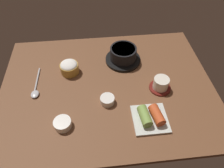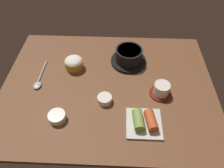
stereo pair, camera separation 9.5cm
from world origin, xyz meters
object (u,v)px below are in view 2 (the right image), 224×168
object	(u,v)px
banchan_cup_center	(105,99)
spoon	(39,81)
stone_pot	(129,56)
kimchi_plate	(144,122)
tea_cup_with_saucer	(161,90)
side_bowl_near	(57,117)
rice_bowl	(74,63)

from	to	relation	value
banchan_cup_center	spoon	size ratio (longest dim) A/B	0.33
stone_pot	banchan_cup_center	xyz separation A→B (cm)	(-10.69, -26.39, -2.16)
kimchi_plate	spoon	world-z (taller)	kimchi_plate
tea_cup_with_saucer	side_bowl_near	size ratio (longest dim) A/B	1.40
rice_bowl	spoon	size ratio (longest dim) A/B	0.47
banchan_cup_center	tea_cup_with_saucer	bearing A→B (deg)	12.15
rice_bowl	spoon	xyz separation A→B (cm)	(-15.58, -10.42, -2.71)
rice_bowl	banchan_cup_center	size ratio (longest dim) A/B	1.43
kimchi_plate	rice_bowl	bearing A→B (deg)	136.65
tea_cup_with_saucer	kimchi_plate	world-z (taller)	tea_cup_with_saucer
stone_pot	rice_bowl	distance (cm)	28.08
rice_bowl	tea_cup_with_saucer	bearing A→B (deg)	-20.13
tea_cup_with_saucer	rice_bowl	bearing A→B (deg)	159.87
side_bowl_near	kimchi_plate	bearing A→B (deg)	-1.49
side_bowl_near	rice_bowl	bearing A→B (deg)	86.19
rice_bowl	kimchi_plate	world-z (taller)	rice_bowl
banchan_cup_center	side_bowl_near	world-z (taller)	same
rice_bowl	side_bowl_near	size ratio (longest dim) A/B	1.27
stone_pot	spoon	bearing A→B (deg)	-159.59
tea_cup_with_saucer	spoon	world-z (taller)	tea_cup_with_saucer
tea_cup_with_saucer	banchan_cup_center	world-z (taller)	tea_cup_with_saucer
banchan_cup_center	kimchi_plate	xyz separation A→B (cm)	(16.66, -10.83, 0.32)
rice_bowl	kimchi_plate	size ratio (longest dim) A/B	0.63
rice_bowl	tea_cup_with_saucer	size ratio (longest dim) A/B	0.91
tea_cup_with_saucer	stone_pot	bearing A→B (deg)	124.51
stone_pot	tea_cup_with_saucer	xyz separation A→B (cm)	(14.42, -20.98, -0.93)
side_bowl_near	banchan_cup_center	bearing A→B (deg)	27.70
banchan_cup_center	kimchi_plate	size ratio (longest dim) A/B	0.44
stone_pot	banchan_cup_center	world-z (taller)	stone_pot
tea_cup_with_saucer	side_bowl_near	world-z (taller)	tea_cup_with_saucer
tea_cup_with_saucer	spoon	distance (cm)	57.77
tea_cup_with_saucer	banchan_cup_center	size ratio (longest dim) A/B	1.58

